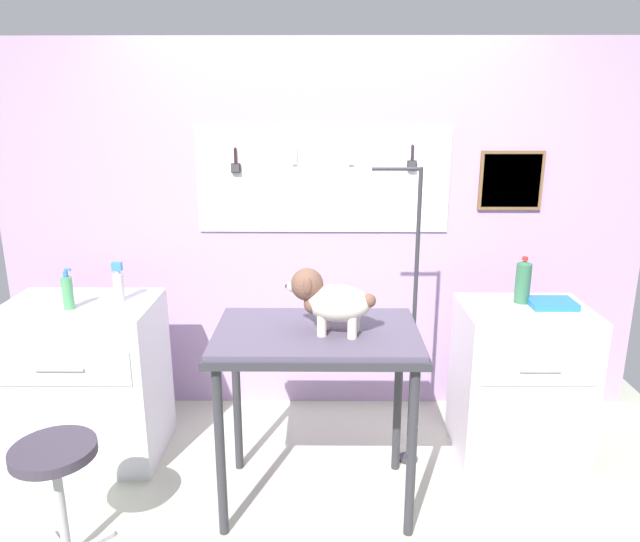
# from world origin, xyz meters

# --- Properties ---
(ground) EXTENTS (4.40, 4.00, 0.04)m
(ground) POSITION_xyz_m (0.00, 0.00, -0.02)
(ground) COLOR #ACAE9A
(rear_wall_panel) EXTENTS (4.00, 0.11, 2.30)m
(rear_wall_panel) POSITION_xyz_m (0.01, 1.28, 1.16)
(rear_wall_panel) COLOR #A587B4
(rear_wall_panel) RESTS_ON ground
(grooming_table) EXTENTS (0.97, 0.63, 0.91)m
(grooming_table) POSITION_xyz_m (-0.02, 0.24, 0.81)
(grooming_table) COLOR #2D2D33
(grooming_table) RESTS_ON ground
(grooming_arm) EXTENTS (0.30, 0.11, 1.63)m
(grooming_arm) POSITION_xyz_m (0.48, 0.58, 0.76)
(grooming_arm) COLOR #2D2D33
(grooming_arm) RESTS_ON ground
(dog) EXTENTS (0.41, 0.24, 0.30)m
(dog) POSITION_xyz_m (0.04, 0.21, 1.07)
(dog) COLOR beige
(dog) RESTS_ON grooming_table
(counter_left) EXTENTS (0.80, 0.58, 0.90)m
(counter_left) POSITION_xyz_m (-1.30, 0.64, 0.45)
(counter_left) COLOR silver
(counter_left) RESTS_ON ground
(cabinet_right) EXTENTS (0.68, 0.54, 0.87)m
(cabinet_right) POSITION_xyz_m (1.11, 0.68, 0.43)
(cabinet_right) COLOR silver
(cabinet_right) RESTS_ON ground
(stool) EXTENTS (0.35, 0.35, 0.56)m
(stool) POSITION_xyz_m (-1.10, -0.19, 0.46)
(stool) COLOR #9E9EA3
(stool) RESTS_ON ground
(spray_bottle_tall) EXTENTS (0.06, 0.06, 0.22)m
(spray_bottle_tall) POSITION_xyz_m (-1.30, 0.56, 0.99)
(spray_bottle_tall) COLOR #4B975D
(spray_bottle_tall) RESTS_ON counter_left
(shampoo_bottle) EXTENTS (0.06, 0.06, 0.22)m
(shampoo_bottle) POSITION_xyz_m (-1.09, 0.69, 0.99)
(shampoo_bottle) COLOR #B8B4BB
(shampoo_bottle) RESTS_ON counter_left
(soda_bottle) EXTENTS (0.08, 0.08, 0.26)m
(soda_bottle) POSITION_xyz_m (1.11, 0.77, 0.99)
(soda_bottle) COLOR #2F6342
(soda_bottle) RESTS_ON cabinet_right
(supply_tray) EXTENTS (0.24, 0.18, 0.04)m
(supply_tray) POSITION_xyz_m (1.25, 0.70, 0.88)
(supply_tray) COLOR #226CB9
(supply_tray) RESTS_ON cabinet_right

